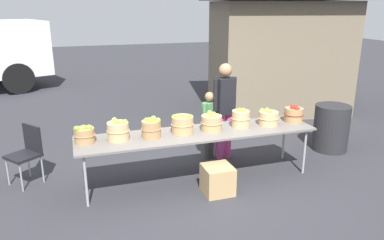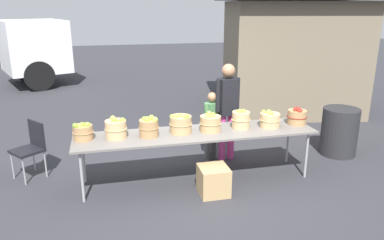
# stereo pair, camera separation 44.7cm
# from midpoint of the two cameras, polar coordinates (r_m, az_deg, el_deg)

# --- Properties ---
(ground_plane) EXTENTS (40.00, 40.00, 0.00)m
(ground_plane) POSITION_cam_midpoint_polar(r_m,az_deg,el_deg) (5.74, -1.32, -9.02)
(ground_plane) COLOR #2D2D33
(market_table) EXTENTS (3.50, 0.76, 0.75)m
(market_table) POSITION_cam_midpoint_polar(r_m,az_deg,el_deg) (5.46, -1.37, -2.24)
(market_table) COLOR slate
(market_table) RESTS_ON ground
(apple_basket_green_0) EXTENTS (0.29, 0.29, 0.26)m
(apple_basket_green_0) POSITION_cam_midpoint_polar(r_m,az_deg,el_deg) (5.28, -18.43, -2.13)
(apple_basket_green_0) COLOR #A87F51
(apple_basket_green_0) RESTS_ON market_table
(apple_basket_green_1) EXTENTS (0.31, 0.31, 0.30)m
(apple_basket_green_1) POSITION_cam_midpoint_polar(r_m,az_deg,el_deg) (5.25, -13.58, -1.57)
(apple_basket_green_1) COLOR tan
(apple_basket_green_1) RESTS_ON market_table
(apple_basket_green_2) EXTENTS (0.29, 0.29, 0.30)m
(apple_basket_green_2) POSITION_cam_midpoint_polar(r_m,az_deg,el_deg) (5.25, -8.63, -1.25)
(apple_basket_green_2) COLOR #A87F51
(apple_basket_green_2) RESTS_ON market_table
(apple_basket_green_3) EXTENTS (0.33, 0.33, 0.30)m
(apple_basket_green_3) POSITION_cam_midpoint_polar(r_m,az_deg,el_deg) (5.39, -3.86, -0.64)
(apple_basket_green_3) COLOR tan
(apple_basket_green_3) RESTS_ON market_table
(apple_basket_green_4) EXTENTS (0.32, 0.32, 0.28)m
(apple_basket_green_4) POSITION_cam_midpoint_polar(r_m,az_deg,el_deg) (5.49, 0.67, -0.39)
(apple_basket_green_4) COLOR tan
(apple_basket_green_4) RESTS_ON market_table
(apple_basket_green_5) EXTENTS (0.29, 0.29, 0.30)m
(apple_basket_green_5) POSITION_cam_midpoint_polar(r_m,az_deg,el_deg) (5.67, 5.18, 0.27)
(apple_basket_green_5) COLOR tan
(apple_basket_green_5) RESTS_ON market_table
(apple_basket_green_6) EXTENTS (0.32, 0.32, 0.27)m
(apple_basket_green_6) POSITION_cam_midpoint_polar(r_m,az_deg,el_deg) (5.83, 9.36, 0.35)
(apple_basket_green_6) COLOR tan
(apple_basket_green_6) RESTS_ON market_table
(apple_basket_red_0) EXTENTS (0.31, 0.31, 0.28)m
(apple_basket_red_0) POSITION_cam_midpoint_polar(r_m,az_deg,el_deg) (6.07, 13.20, 0.87)
(apple_basket_red_0) COLOR #A87F51
(apple_basket_red_0) RESTS_ON market_table
(vendor_adult) EXTENTS (0.43, 0.26, 1.63)m
(vendor_adult) POSITION_cam_midpoint_polar(r_m,az_deg,el_deg) (6.19, 2.92, 2.44)
(vendor_adult) COLOR #CC3F8C
(vendor_adult) RESTS_ON ground
(child_customer) EXTENTS (0.28, 0.24, 1.17)m
(child_customer) POSITION_cam_midpoint_polar(r_m,az_deg,el_deg) (6.22, 0.58, -0.06)
(child_customer) COLOR #3F3F3F
(child_customer) RESTS_ON ground
(food_kiosk) EXTENTS (3.98, 3.50, 2.74)m
(food_kiosk) POSITION_cam_midpoint_polar(r_m,az_deg,el_deg) (9.60, 11.44, 10.01)
(food_kiosk) COLOR #726651
(food_kiosk) RESTS_ON ground
(folding_chair) EXTENTS (0.56, 0.56, 0.86)m
(folding_chair) POSITION_cam_midpoint_polar(r_m,az_deg,el_deg) (6.05, -25.76, -4.17)
(folding_chair) COLOR black
(folding_chair) RESTS_ON ground
(trash_barrel) EXTENTS (0.62, 0.62, 0.83)m
(trash_barrel) POSITION_cam_midpoint_polar(r_m,az_deg,el_deg) (7.09, 18.73, -1.14)
(trash_barrel) COLOR #262628
(trash_barrel) RESTS_ON ground
(produce_crate) EXTENTS (0.40, 0.40, 0.40)m
(produce_crate) POSITION_cam_midpoint_polar(r_m,az_deg,el_deg) (5.27, 1.47, -9.08)
(produce_crate) COLOR tan
(produce_crate) RESTS_ON ground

